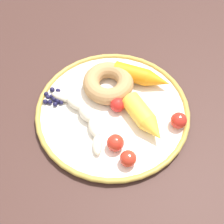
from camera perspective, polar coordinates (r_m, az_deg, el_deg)
ground_plane at (r=1.39m, az=0.06°, el=-16.68°), size 6.00×6.00×0.00m
dining_table at (r=0.81m, az=0.10°, el=-3.23°), size 1.14×0.97×0.71m
plate at (r=0.74m, az=0.00°, el=-0.13°), size 0.34×0.34×0.02m
banana at (r=0.72m, az=-4.85°, el=-0.65°), size 0.16×0.13×0.03m
carrot_orange at (r=0.78m, az=5.12°, el=6.09°), size 0.08×0.14×0.04m
carrot_yellow at (r=0.71m, az=5.60°, el=-1.07°), size 0.12×0.10×0.04m
donut at (r=0.77m, az=-0.65°, el=4.98°), size 0.13×0.13×0.04m
blueberry_pile at (r=0.77m, az=-9.94°, el=2.42°), size 0.05×0.06×0.02m
tomato_near at (r=0.73m, az=0.98°, el=1.26°), size 0.03×0.03×0.03m
tomato_mid at (r=0.66m, az=2.78°, el=-7.96°), size 0.03×0.03×0.03m
tomato_far at (r=0.72m, az=11.33°, el=-1.42°), size 0.04×0.04×0.04m
tomato_extra at (r=0.68m, az=0.59°, el=-5.30°), size 0.04×0.04×0.04m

